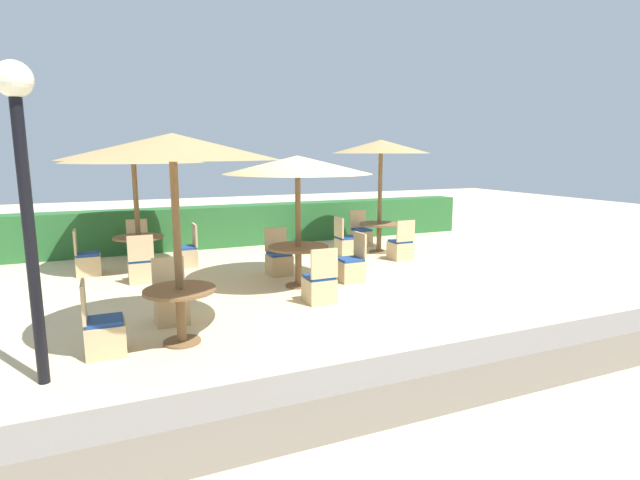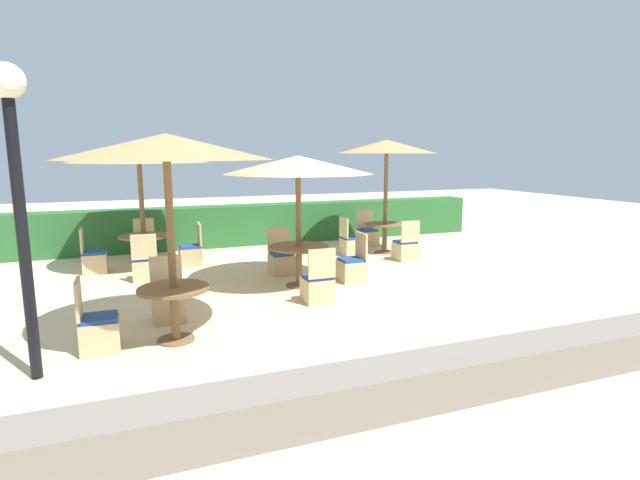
{
  "view_description": "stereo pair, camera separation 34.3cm",
  "coord_description": "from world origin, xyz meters",
  "px_view_note": "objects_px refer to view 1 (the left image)",
  "views": [
    {
      "loc": [
        -3.48,
        -7.42,
        2.44
      ],
      "look_at": [
        0.0,
        0.6,
        0.9
      ],
      "focal_mm": 28.0,
      "sensor_mm": 36.0,
      "label": 1
    },
    {
      "loc": [
        -3.16,
        -7.55,
        2.44
      ],
      "look_at": [
        0.0,
        0.6,
        0.9
      ],
      "focal_mm": 28.0,
      "sensor_mm": 36.0,
      "label": 2
    }
  ],
  "objects_px": {
    "patio_chair_back_left_south": "(141,269)",
    "patio_chair_center_south": "(320,287)",
    "patio_chair_back_right_north": "(361,236)",
    "patio_chair_back_right_south": "(401,248)",
    "round_table_front_left": "(180,303)",
    "parasol_center": "(298,165)",
    "round_table_back_left": "(139,244)",
    "patio_chair_front_left_west": "(104,334)",
    "patio_chair_back_right_west": "(346,244)",
    "patio_chair_back_left_west": "(87,262)",
    "patio_chair_center_east": "(351,268)",
    "patio_chair_back_left_east": "(187,255)",
    "patio_chair_front_left_north": "(171,305)",
    "lamp_post": "(22,161)",
    "round_table_center": "(298,254)",
    "parasol_back_right": "(381,147)",
    "parasol_back_left": "(133,155)",
    "round_table_back_right": "(379,230)",
    "patio_chair_center_north": "(279,261)",
    "parasol_front_left": "(172,148)",
    "patio_chair_back_left_north": "(139,249)"
  },
  "relations": [
    {
      "from": "patio_chair_back_left_south",
      "to": "patio_chair_back_right_north",
      "type": "relative_size",
      "value": 1.0
    },
    {
      "from": "patio_chair_back_left_west",
      "to": "round_table_front_left",
      "type": "relative_size",
      "value": 1.02
    },
    {
      "from": "round_table_back_left",
      "to": "parasol_center",
      "type": "xyz_separation_m",
      "value": [
        2.6,
        -2.48,
        1.65
      ]
    },
    {
      "from": "patio_chair_back_left_south",
      "to": "round_table_center",
      "type": "bearing_deg",
      "value": -29.22
    },
    {
      "from": "parasol_back_right",
      "to": "parasol_back_left",
      "type": "bearing_deg",
      "value": 176.76
    },
    {
      "from": "patio_chair_back_right_south",
      "to": "round_table_front_left",
      "type": "distance_m",
      "value": 6.3
    },
    {
      "from": "patio_chair_back_left_south",
      "to": "patio_chair_center_south",
      "type": "distance_m",
      "value": 3.64
    },
    {
      "from": "patio_chair_back_left_south",
      "to": "round_table_back_right",
      "type": "bearing_deg",
      "value": 7.05
    },
    {
      "from": "parasol_center",
      "to": "patio_chair_front_left_north",
      "type": "relative_size",
      "value": 2.87
    },
    {
      "from": "patio_chair_back_left_north",
      "to": "lamp_post",
      "type": "bearing_deg",
      "value": 77.38
    },
    {
      "from": "patio_chair_center_south",
      "to": "patio_chair_back_right_north",
      "type": "bearing_deg",
      "value": 54.41
    },
    {
      "from": "round_table_center",
      "to": "patio_chair_center_north",
      "type": "bearing_deg",
      "value": 91.68
    },
    {
      "from": "patio_chair_center_east",
      "to": "parasol_front_left",
      "type": "relative_size",
      "value": 0.35
    },
    {
      "from": "patio_chair_back_left_east",
      "to": "patio_chair_front_left_west",
      "type": "xyz_separation_m",
      "value": [
        -1.66,
        -4.43,
        0.0
      ]
    },
    {
      "from": "patio_chair_center_north",
      "to": "parasol_back_right",
      "type": "bearing_deg",
      "value": -159.06
    },
    {
      "from": "round_table_center",
      "to": "patio_chair_center_north",
      "type": "relative_size",
      "value": 1.19
    },
    {
      "from": "lamp_post",
      "to": "round_table_back_left",
      "type": "distance_m",
      "value": 5.52
    },
    {
      "from": "parasol_center",
      "to": "parasol_front_left",
      "type": "height_order",
      "value": "parasol_front_left"
    },
    {
      "from": "patio_chair_center_east",
      "to": "round_table_back_left",
      "type": "bearing_deg",
      "value": 55.41
    },
    {
      "from": "parasol_back_left",
      "to": "parasol_center",
      "type": "distance_m",
      "value": 3.6
    },
    {
      "from": "parasol_back_left",
      "to": "patio_chair_back_left_south",
      "type": "relative_size",
      "value": 3.02
    },
    {
      "from": "patio_chair_center_south",
      "to": "patio_chair_front_left_north",
      "type": "xyz_separation_m",
      "value": [
        -2.36,
        -0.05,
        0.0
      ]
    },
    {
      "from": "patio_chair_center_south",
      "to": "patio_chair_back_left_north",
      "type": "bearing_deg",
      "value": 118.79
    },
    {
      "from": "round_table_front_left",
      "to": "patio_chair_back_right_west",
      "type": "bearing_deg",
      "value": 43.28
    },
    {
      "from": "round_table_back_left",
      "to": "parasol_center",
      "type": "relative_size",
      "value": 0.38
    },
    {
      "from": "patio_chair_back_right_south",
      "to": "round_table_front_left",
      "type": "xyz_separation_m",
      "value": [
        -5.39,
        -3.25,
        0.28
      ]
    },
    {
      "from": "patio_chair_back_right_north",
      "to": "patio_chair_back_right_south",
      "type": "xyz_separation_m",
      "value": [
        0.01,
        -1.91,
        0.0
      ]
    },
    {
      "from": "lamp_post",
      "to": "parasol_back_left",
      "type": "relative_size",
      "value": 1.18
    },
    {
      "from": "patio_chair_back_right_west",
      "to": "round_table_center",
      "type": "distance_m",
      "value": 3.03
    },
    {
      "from": "round_table_back_right",
      "to": "patio_chair_back_right_south",
      "type": "xyz_separation_m",
      "value": [
        0.04,
        -0.91,
        -0.29
      ]
    },
    {
      "from": "lamp_post",
      "to": "patio_chair_back_right_west",
      "type": "xyz_separation_m",
      "value": [
        5.98,
        4.77,
        -2.09
      ]
    },
    {
      "from": "patio_chair_back_left_east",
      "to": "parasol_back_left",
      "type": "bearing_deg",
      "value": 86.76
    },
    {
      "from": "patio_chair_back_left_north",
      "to": "round_table_front_left",
      "type": "relative_size",
      "value": 1.02
    },
    {
      "from": "patio_chair_back_left_west",
      "to": "patio_chair_center_east",
      "type": "bearing_deg",
      "value": 61.33
    },
    {
      "from": "patio_chair_back_right_south",
      "to": "parasol_center",
      "type": "relative_size",
      "value": 0.35
    },
    {
      "from": "patio_chair_back_right_north",
      "to": "patio_chair_back_right_south",
      "type": "bearing_deg",
      "value": 90.23
    },
    {
      "from": "patio_chair_back_right_north",
      "to": "patio_chair_center_south",
      "type": "relative_size",
      "value": 1.0
    },
    {
      "from": "parasol_center",
      "to": "patio_chair_back_left_west",
      "type": "bearing_deg",
      "value": 145.12
    },
    {
      "from": "patio_chair_back_right_south",
      "to": "patio_chair_front_left_west",
      "type": "distance_m",
      "value": 7.1
    },
    {
      "from": "patio_chair_front_left_west",
      "to": "patio_chair_back_right_west",
      "type": "bearing_deg",
      "value": 127.99
    },
    {
      "from": "parasol_back_right",
      "to": "patio_chair_back_right_south",
      "type": "xyz_separation_m",
      "value": [
        0.04,
        -0.91,
        -2.3
      ]
    },
    {
      "from": "round_table_back_left",
      "to": "patio_chair_front_left_north",
      "type": "xyz_separation_m",
      "value": [
        0.19,
        -3.6,
        -0.3
      ]
    },
    {
      "from": "patio_chair_back_right_west",
      "to": "patio_chair_front_left_north",
      "type": "height_order",
      "value": "same"
    },
    {
      "from": "parasol_center",
      "to": "patio_chair_back_right_west",
      "type": "bearing_deg",
      "value": 46.78
    },
    {
      "from": "patio_chair_back_right_south",
      "to": "parasol_center",
      "type": "xyz_separation_m",
      "value": [
        -3.0,
        -1.25,
        1.95
      ]
    },
    {
      "from": "patio_chair_center_south",
      "to": "round_table_back_right",
      "type": "bearing_deg",
      "value": 47.2
    },
    {
      "from": "patio_chair_back_left_west",
      "to": "patio_chair_back_left_east",
      "type": "distance_m",
      "value": 1.94
    },
    {
      "from": "round_table_back_left",
      "to": "round_table_center",
      "type": "relative_size",
      "value": 0.91
    },
    {
      "from": "parasol_back_right",
      "to": "round_table_center",
      "type": "bearing_deg",
      "value": -143.77
    },
    {
      "from": "lamp_post",
      "to": "parasol_back_left",
      "type": "bearing_deg",
      "value": 75.39
    }
  ]
}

